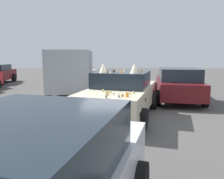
{
  "coord_description": "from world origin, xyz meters",
  "views": [
    {
      "loc": [
        -7.53,
        0.05,
        2.02
      ],
      "look_at": [
        0.0,
        0.3,
        0.9
      ],
      "focal_mm": 36.65,
      "sensor_mm": 36.0,
      "label": 1
    }
  ],
  "objects": [
    {
      "name": "art_car_decorated",
      "position": [
        0.02,
        -0.01,
        0.74
      ],
      "size": [
        4.7,
        2.86,
        1.79
      ],
      "rotation": [
        0.0,
        0.0,
        2.89
      ],
      "color": "beige",
      "rests_on": "ground"
    },
    {
      "name": "parked_sedan_far_right",
      "position": [
        8.79,
        3.07,
        0.74
      ],
      "size": [
        4.24,
        2.67,
        1.49
      ],
      "rotation": [
        0.0,
        0.0,
        -0.25
      ],
      "color": "white",
      "rests_on": "ground"
    },
    {
      "name": "parked_van_near_right",
      "position": [
        4.87,
        2.6,
        1.27
      ],
      "size": [
        5.34,
        2.55,
        2.28
      ],
      "rotation": [
        0.0,
        0.0,
        3.22
      ],
      "color": "#9EA3A8",
      "rests_on": "ground"
    },
    {
      "name": "ground_plane",
      "position": [
        0.0,
        0.0,
        0.0
      ],
      "size": [
        60.0,
        60.0,
        0.0
      ],
      "primitive_type": "plane",
      "color": "#514F4C"
    },
    {
      "name": "parked_sedan_behind_left",
      "position": [
        2.76,
        -2.58,
        0.74
      ],
      "size": [
        4.42,
        2.42,
        1.48
      ],
      "rotation": [
        0.0,
        0.0,
        -0.12
      ],
      "color": "#5B1419",
      "rests_on": "ground"
    }
  ]
}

